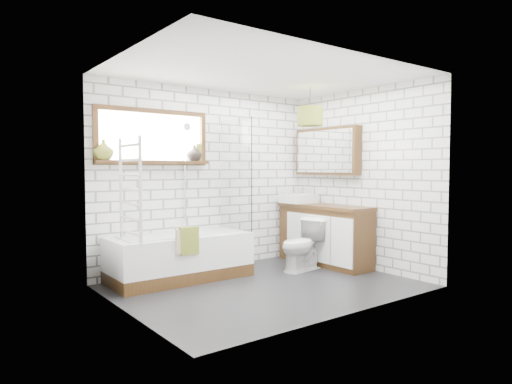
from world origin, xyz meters
TOP-DOWN VIEW (x-y plane):
  - floor at (0.00, 0.00)m, footprint 3.40×2.60m
  - ceiling at (0.00, 0.00)m, footprint 3.40×2.60m
  - wall_back at (0.00, 1.30)m, footprint 3.40×0.01m
  - wall_front at (0.00, -1.30)m, footprint 3.40×0.01m
  - wall_left at (-1.70, 0.00)m, footprint 0.01×2.60m
  - wall_right at (1.70, 0.00)m, footprint 0.01×2.60m
  - window at (-0.85, 1.26)m, footprint 1.52×0.16m
  - towel_radiator at (-1.66, 0.00)m, footprint 0.06×0.52m
  - mirror_cabinet at (1.62, 0.60)m, footprint 0.16×1.20m
  - shower_riser at (-0.40, 1.26)m, footprint 0.02×0.02m
  - bathtub at (-0.66, 0.91)m, footprint 1.75×0.77m
  - shower_screen at (0.19, 0.91)m, footprint 0.02×0.72m
  - towel_green at (-0.75, 0.53)m, footprint 0.24×0.07m
  - towel_beige at (-0.81, 0.53)m, footprint 0.21×0.05m
  - vanity at (1.45, 0.47)m, footprint 0.49×1.52m
  - basin at (1.39, 0.97)m, footprint 0.47×0.41m
  - tap at (1.55, 0.97)m, footprint 0.03×0.03m
  - toilet at (0.91, 0.35)m, footprint 0.50×0.75m
  - vase_olive at (-1.50, 1.23)m, footprint 0.27×0.27m
  - vase_dark at (-0.27, 1.23)m, footprint 0.25×0.25m
  - bottle at (-0.20, 1.23)m, footprint 0.09×0.09m
  - pendant at (0.98, 0.30)m, footprint 0.35×0.35m

SIDE VIEW (x-z plane):
  - floor at x=0.00m, z-range -0.01..0.00m
  - bathtub at x=-0.66m, z-range 0.00..0.57m
  - toilet at x=0.91m, z-range 0.00..0.71m
  - vanity at x=1.45m, z-range 0.00..0.87m
  - towel_green at x=-0.75m, z-range 0.38..0.71m
  - towel_beige at x=-0.81m, z-range 0.41..0.69m
  - basin at x=1.39m, z-range 0.87..1.01m
  - tap at x=1.55m, z-range 0.92..1.07m
  - towel_radiator at x=-1.66m, z-range 0.70..1.70m
  - wall_back at x=0.00m, z-range 0.00..2.50m
  - wall_front at x=0.00m, z-range 0.00..2.50m
  - wall_left at x=-1.70m, z-range 0.00..2.50m
  - wall_right at x=1.70m, z-range 0.00..2.50m
  - shower_screen at x=0.19m, z-range 0.57..2.07m
  - shower_riser at x=-0.40m, z-range 0.70..2.00m
  - vase_dark at x=-0.27m, z-range 1.48..1.69m
  - bottle at x=-0.20m, z-range 1.48..1.71m
  - vase_olive at x=-1.50m, z-range 1.48..1.72m
  - mirror_cabinet at x=1.62m, z-range 1.30..2.00m
  - window at x=-0.85m, z-range 1.46..2.14m
  - pendant at x=0.98m, z-range 1.97..2.23m
  - ceiling at x=0.00m, z-range 2.50..2.51m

